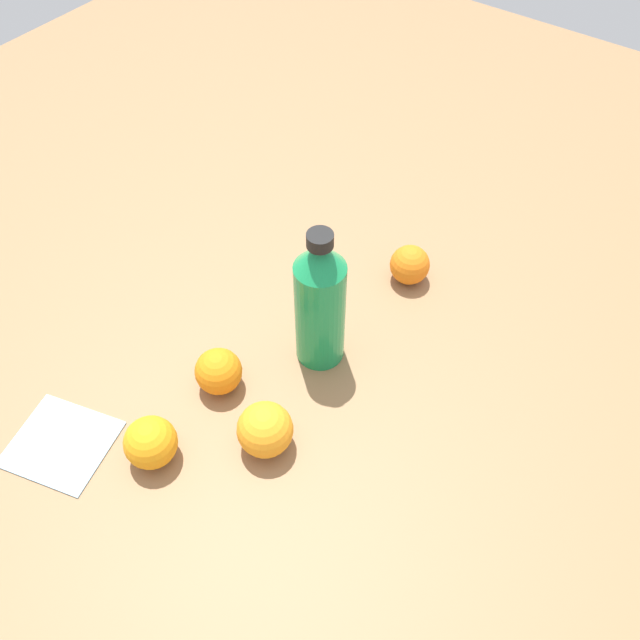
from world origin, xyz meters
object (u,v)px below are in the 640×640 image
object	(u,v)px
orange_3	(265,430)
folded_napkin	(61,443)
water_bottle	(320,302)
orange_0	(219,371)
orange_2	(410,265)
orange_1	(151,442)

from	to	relation	value
orange_3	folded_napkin	xyz separation A→B (m)	(-0.17, 0.24, -0.04)
water_bottle	orange_0	bearing A→B (deg)	-152.34
orange_2	orange_3	world-z (taller)	orange_3
orange_1	folded_napkin	distance (m)	0.14
orange_0	orange_1	xyz separation A→B (m)	(-0.15, -0.00, 0.00)
orange_1	folded_napkin	xyz separation A→B (m)	(-0.07, 0.12, -0.03)
orange_2	folded_napkin	size ratio (longest dim) A/B	0.49
orange_2	folded_napkin	distance (m)	0.62
folded_napkin	orange_0	bearing A→B (deg)	-29.13
water_bottle	folded_napkin	world-z (taller)	water_bottle
folded_napkin	water_bottle	bearing A→B (deg)	-30.08
water_bottle	folded_napkin	distance (m)	0.43
orange_2	folded_napkin	xyz separation A→B (m)	(-0.57, 0.24, -0.03)
orange_3	orange_2	bearing A→B (deg)	0.51
orange_0	folded_napkin	xyz separation A→B (m)	(-0.21, 0.12, -0.03)
water_bottle	orange_0	xyz separation A→B (m)	(-0.14, 0.09, -0.08)
orange_0	orange_2	size ratio (longest dim) A/B	1.04
orange_2	orange_1	bearing A→B (deg)	167.44
orange_1	orange_2	distance (m)	0.52
orange_0	orange_3	bearing A→B (deg)	-107.54
water_bottle	orange_3	xyz separation A→B (m)	(-0.18, -0.03, -0.08)
water_bottle	orange_1	distance (m)	0.31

